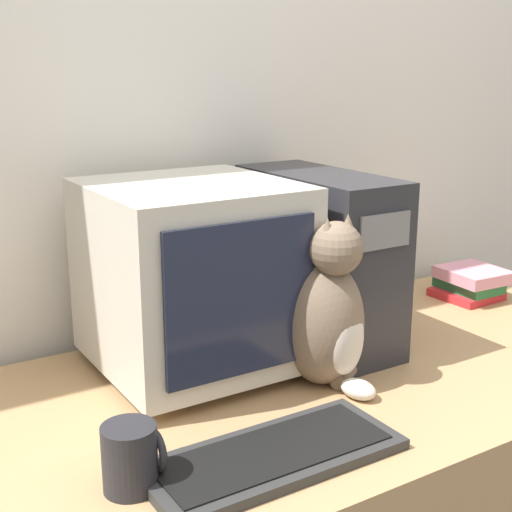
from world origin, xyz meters
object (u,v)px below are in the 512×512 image
(cat, at_px, (327,315))
(mug, at_px, (132,457))
(book_stack, at_px, (470,283))
(keyboard, at_px, (273,456))
(crt_monitor, at_px, (192,276))
(computer_tower, at_px, (318,259))
(pen, at_px, (157,472))

(cat, xyz_separation_m, mug, (-0.47, -0.14, -0.09))
(book_stack, xyz_separation_m, mug, (-1.13, -0.36, 0.01))
(cat, xyz_separation_m, book_stack, (0.66, 0.22, -0.10))
(keyboard, xyz_separation_m, mug, (-0.22, 0.05, 0.04))
(crt_monitor, height_order, computer_tower, crt_monitor)
(crt_monitor, relative_size, keyboard, 0.94)
(keyboard, height_order, cat, cat)
(keyboard, bearing_deg, mug, 167.28)
(computer_tower, height_order, keyboard, computer_tower)
(pen, bearing_deg, cat, 16.37)
(pen, relative_size, mug, 1.26)
(computer_tower, distance_m, mug, 0.70)
(crt_monitor, height_order, pen, crt_monitor)
(crt_monitor, bearing_deg, mug, -129.32)
(cat, bearing_deg, book_stack, 8.08)
(cat, height_order, book_stack, cat)
(keyboard, xyz_separation_m, pen, (-0.17, 0.06, -0.01))
(computer_tower, xyz_separation_m, book_stack, (0.54, 0.03, -0.15))
(book_stack, height_order, mug, mug)
(keyboard, height_order, mug, mug)
(mug, bearing_deg, computer_tower, 29.60)
(mug, bearing_deg, pen, 17.10)
(computer_tower, bearing_deg, crt_monitor, 179.43)
(book_stack, bearing_deg, computer_tower, -177.34)
(computer_tower, xyz_separation_m, pen, (-0.55, -0.32, -0.19))
(crt_monitor, xyz_separation_m, pen, (-0.23, -0.33, -0.20))
(computer_tower, distance_m, pen, 0.66)
(cat, bearing_deg, keyboard, -153.52)
(crt_monitor, xyz_separation_m, cat, (0.19, -0.20, -0.06))
(pen, bearing_deg, keyboard, -20.06)
(crt_monitor, bearing_deg, book_stack, 1.47)
(crt_monitor, xyz_separation_m, book_stack, (0.85, 0.02, -0.16))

